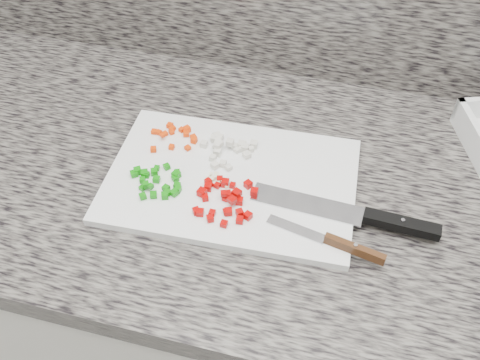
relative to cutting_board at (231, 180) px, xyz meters
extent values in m
cube|color=white|center=(0.11, 0.03, -0.48)|extent=(3.92, 0.62, 0.86)
cube|color=#635F57|center=(0.11, 0.03, -0.03)|extent=(3.96, 0.64, 0.04)
cube|color=white|center=(0.00, 0.00, 0.00)|extent=(0.41, 0.29, 0.01)
cube|color=#E53804|center=(-0.14, 0.07, 0.01)|extent=(0.01, 0.01, 0.01)
cube|color=#E53804|center=(-0.11, 0.09, 0.01)|extent=(0.01, 0.01, 0.01)
cube|color=#E53804|center=(-0.09, 0.07, 0.01)|extent=(0.01, 0.01, 0.01)
cube|color=#E53804|center=(-0.16, 0.07, 0.01)|extent=(0.01, 0.01, 0.01)
cube|color=#E53804|center=(-0.12, 0.09, 0.01)|extent=(0.01, 0.01, 0.01)
cube|color=#E53804|center=(-0.11, 0.09, 0.01)|extent=(0.01, 0.01, 0.01)
cube|color=#E53804|center=(-0.14, 0.09, 0.01)|extent=(0.01, 0.01, 0.01)
cube|color=#E53804|center=(-0.13, 0.09, 0.01)|extent=(0.01, 0.01, 0.01)
cube|color=#E53804|center=(-0.15, 0.03, 0.01)|extent=(0.01, 0.01, 0.01)
cube|color=#E53804|center=(-0.14, 0.06, 0.02)|extent=(0.01, 0.01, 0.01)
cube|color=#E53804|center=(-0.12, 0.04, 0.01)|extent=(0.01, 0.01, 0.01)
cube|color=#E53804|center=(-0.13, 0.08, 0.01)|extent=(0.01, 0.01, 0.01)
cube|color=#E53804|center=(-0.08, 0.06, 0.01)|extent=(0.01, 0.01, 0.01)
cube|color=#E53804|center=(-0.15, 0.07, 0.01)|extent=(0.01, 0.01, 0.01)
cube|color=#E53804|center=(-0.09, 0.04, 0.01)|extent=(0.01, 0.01, 0.01)
cube|color=#E53804|center=(-0.10, 0.08, 0.01)|extent=(0.01, 0.01, 0.01)
cube|color=#E53804|center=(-0.13, 0.08, 0.01)|extent=(0.01, 0.01, 0.01)
cube|color=silver|center=(0.01, 0.07, 0.01)|extent=(0.01, 0.01, 0.01)
cube|color=silver|center=(0.00, 0.07, 0.01)|extent=(0.01, 0.01, 0.01)
cube|color=silver|center=(-0.02, 0.02, 0.01)|extent=(0.01, 0.01, 0.01)
cube|color=silver|center=(-0.04, 0.06, 0.01)|extent=(0.01, 0.01, 0.01)
cube|color=silver|center=(0.01, 0.05, 0.01)|extent=(0.02, 0.02, 0.01)
cube|color=silver|center=(-0.04, 0.05, 0.01)|extent=(0.01, 0.01, 0.01)
cube|color=silver|center=(-0.06, 0.06, 0.01)|extent=(0.01, 0.01, 0.01)
cube|color=silver|center=(-0.04, 0.03, 0.01)|extent=(0.01, 0.01, 0.01)
cube|color=silver|center=(-0.01, 0.02, 0.01)|extent=(0.01, 0.01, 0.01)
cube|color=silver|center=(-0.04, 0.05, 0.02)|extent=(0.01, 0.01, 0.01)
cube|color=silver|center=(-0.03, 0.02, 0.01)|extent=(0.02, 0.02, 0.01)
cube|color=silver|center=(-0.01, 0.07, 0.01)|extent=(0.01, 0.01, 0.01)
cube|color=silver|center=(-0.05, 0.08, 0.01)|extent=(0.02, 0.02, 0.01)
cube|color=silver|center=(-0.04, 0.08, 0.01)|extent=(0.01, 0.01, 0.01)
cube|color=silver|center=(-0.01, 0.06, 0.01)|extent=(0.01, 0.01, 0.01)
cube|color=silver|center=(-0.02, 0.07, 0.02)|extent=(0.01, 0.01, 0.01)
cube|color=silver|center=(-0.05, 0.08, 0.01)|extent=(0.01, 0.01, 0.01)
cube|color=silver|center=(-0.04, 0.06, 0.02)|extent=(0.01, 0.01, 0.01)
cube|color=silver|center=(0.02, 0.08, 0.01)|extent=(0.01, 0.01, 0.01)
cube|color=silver|center=(0.02, 0.07, 0.01)|extent=(0.01, 0.01, 0.01)
cube|color=silver|center=(0.00, 0.07, 0.01)|extent=(0.01, 0.01, 0.01)
cube|color=silver|center=(-0.05, 0.08, 0.01)|extent=(0.01, 0.01, 0.01)
cube|color=silver|center=(0.01, 0.07, 0.01)|extent=(0.01, 0.01, 0.01)
cube|color=silver|center=(-0.04, 0.06, 0.02)|extent=(0.01, 0.01, 0.01)
cube|color=#0F7D0B|center=(-0.11, -0.04, 0.01)|extent=(0.01, 0.01, 0.01)
cube|color=#0F7D0B|center=(-0.12, -0.01, 0.01)|extent=(0.01, 0.01, 0.01)
cube|color=#0F7D0B|center=(-0.09, -0.02, 0.01)|extent=(0.01, 0.01, 0.01)
cube|color=#0F7D0B|center=(-0.11, -0.01, 0.01)|extent=(0.01, 0.01, 0.01)
cube|color=#0F7D0B|center=(-0.09, -0.03, 0.01)|extent=(0.01, 0.01, 0.01)
cube|color=#0F7D0B|center=(-0.11, -0.07, 0.01)|extent=(0.01, 0.01, 0.01)
cube|color=#0F7D0B|center=(-0.09, -0.06, 0.01)|extent=(0.01, 0.01, 0.01)
cube|color=#0F7D0B|center=(-0.15, -0.04, 0.01)|extent=(0.02, 0.02, 0.01)
cube|color=#0F7D0B|center=(-0.12, -0.06, 0.02)|extent=(0.01, 0.01, 0.01)
cube|color=#0F7D0B|center=(-0.08, -0.06, 0.01)|extent=(0.01, 0.01, 0.01)
cube|color=#0F7D0B|center=(-0.14, -0.05, 0.01)|extent=(0.01, 0.01, 0.01)
cube|color=#0F7D0B|center=(-0.07, -0.05, 0.01)|extent=(0.01, 0.01, 0.01)
cube|color=#0F7D0B|center=(-0.13, -0.06, 0.01)|extent=(0.01, 0.01, 0.01)
cube|color=#0F7D0B|center=(-0.12, -0.08, 0.01)|extent=(0.01, 0.01, 0.01)
cube|color=#0F7D0B|center=(-0.09, -0.02, 0.01)|extent=(0.02, 0.02, 0.01)
cube|color=#0F7D0B|center=(-0.13, -0.03, 0.01)|extent=(0.01, 0.01, 0.01)
cube|color=#0F7D0B|center=(-0.12, -0.02, 0.01)|extent=(0.01, 0.01, 0.01)
cube|color=#0F7D0B|center=(-0.12, -0.06, 0.02)|extent=(0.01, 0.01, 0.01)
cube|color=#0F7D0B|center=(-0.09, -0.05, 0.01)|extent=(0.01, 0.01, 0.01)
cube|color=#0F7D0B|center=(-0.14, -0.03, 0.01)|extent=(0.02, 0.02, 0.01)
cube|color=#0F7D0B|center=(-0.08, -0.04, 0.01)|extent=(0.01, 0.01, 0.01)
cube|color=#0F7D0B|center=(-0.09, -0.07, 0.01)|extent=(0.01, 0.01, 0.01)
cube|color=#0F7D0B|center=(-0.15, -0.03, 0.01)|extent=(0.02, 0.02, 0.01)
cube|color=#A80302|center=(0.00, -0.02, 0.01)|extent=(0.01, 0.01, 0.01)
cube|color=#A80302|center=(-0.03, -0.09, 0.01)|extent=(0.01, 0.01, 0.01)
cube|color=#A80302|center=(0.03, -0.05, 0.01)|extent=(0.01, 0.01, 0.01)
cube|color=#A80302|center=(0.03, -0.07, 0.01)|extent=(0.01, 0.01, 0.01)
cube|color=#A80302|center=(0.03, -0.01, 0.01)|extent=(0.02, 0.02, 0.01)
cube|color=#A80302|center=(-0.03, -0.02, 0.01)|extent=(0.01, 0.01, 0.01)
cube|color=#A80302|center=(0.02, -0.10, 0.01)|extent=(0.01, 0.01, 0.01)
cube|color=#A80302|center=(0.01, -0.04, 0.01)|extent=(0.02, 0.02, 0.01)
cube|color=#A80302|center=(0.04, -0.09, 0.01)|extent=(0.01, 0.01, 0.01)
cube|color=#A80302|center=(-0.01, -0.10, 0.01)|extent=(0.01, 0.01, 0.01)
cube|color=#A80302|center=(0.01, -0.08, 0.01)|extent=(0.01, 0.01, 0.01)
cube|color=#A80302|center=(0.01, -0.02, 0.01)|extent=(0.01, 0.01, 0.01)
cube|color=#A80302|center=(0.00, -0.05, 0.02)|extent=(0.01, 0.01, 0.01)
cube|color=#A80302|center=(-0.01, -0.08, 0.01)|extent=(0.01, 0.01, 0.01)
cube|color=#A80302|center=(0.05, -0.08, 0.01)|extent=(0.01, 0.01, 0.01)
cube|color=#A80302|center=(-0.03, -0.04, 0.01)|extent=(0.01, 0.01, 0.01)
cube|color=#A80302|center=(0.00, -0.05, 0.01)|extent=(0.01, 0.01, 0.01)
cube|color=#A80302|center=(-0.02, -0.01, 0.01)|extent=(0.01, 0.01, 0.01)
cube|color=#A80302|center=(-0.03, -0.09, 0.01)|extent=(0.01, 0.01, 0.01)
cube|color=#A80302|center=(0.02, -0.06, 0.02)|extent=(0.02, 0.02, 0.01)
cube|color=#A80302|center=(-0.03, -0.05, 0.01)|extent=(0.02, 0.02, 0.01)
cube|color=#A80302|center=(-0.03, -0.06, 0.01)|extent=(0.01, 0.01, 0.01)
cube|color=#A80302|center=(-0.03, -0.03, 0.01)|extent=(0.01, 0.01, 0.01)
cube|color=#A80302|center=(0.02, -0.04, 0.02)|extent=(0.02, 0.02, 0.01)
cube|color=#A80302|center=(0.04, -0.03, 0.01)|extent=(0.01, 0.01, 0.01)
cube|color=#A80302|center=(-0.02, -0.03, 0.01)|extent=(0.01, 0.01, 0.01)
cube|color=#A80302|center=(0.02, -0.08, 0.01)|extent=(0.01, 0.01, 0.01)
cube|color=beige|center=(-0.03, -0.02, 0.01)|extent=(0.01, 0.01, 0.01)
cube|color=beige|center=(-0.02, -0.01, 0.01)|extent=(0.01, 0.01, 0.01)
cube|color=beige|center=(-0.03, 0.00, 0.01)|extent=(0.01, 0.01, 0.01)
cube|color=beige|center=(-0.03, -0.01, 0.01)|extent=(0.01, 0.01, 0.01)
cube|color=beige|center=(-0.02, -0.02, 0.01)|extent=(0.01, 0.01, 0.01)
cube|color=beige|center=(-0.03, -0.02, 0.01)|extent=(0.01, 0.01, 0.01)
cube|color=beige|center=(0.00, -0.02, 0.01)|extent=(0.01, 0.01, 0.01)
cube|color=beige|center=(-0.02, -0.01, 0.01)|extent=(0.01, 0.01, 0.01)
cube|color=beige|center=(-0.02, -0.02, 0.01)|extent=(0.01, 0.01, 0.00)
cube|color=beige|center=(-0.02, 0.00, 0.01)|extent=(0.01, 0.01, 0.01)
cube|color=beige|center=(-0.01, -0.02, 0.01)|extent=(0.01, 0.01, 0.01)
cube|color=silver|center=(0.13, -0.03, 0.01)|extent=(0.18, 0.05, 0.00)
cube|color=black|center=(0.27, -0.04, 0.01)|extent=(0.11, 0.03, 0.02)
cylinder|color=silver|center=(0.27, -0.04, 0.02)|extent=(0.01, 0.01, 0.00)
cube|color=silver|center=(0.12, -0.08, 0.01)|extent=(0.09, 0.04, 0.00)
cube|color=#492612|center=(0.21, -0.10, 0.01)|extent=(0.09, 0.03, 0.02)
cylinder|color=silver|center=(0.21, -0.10, 0.02)|extent=(0.01, 0.01, 0.00)
cube|color=white|center=(0.38, 0.17, 0.03)|extent=(0.07, 0.17, 0.04)
camera|label=1|loc=(0.17, -0.58, 0.64)|focal=40.00mm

